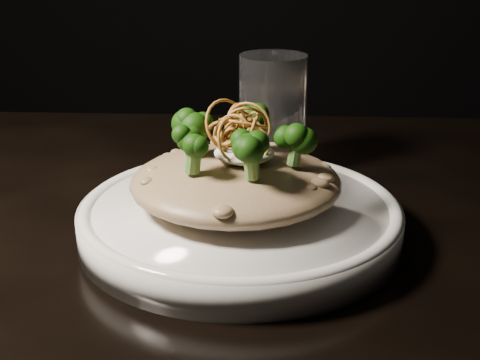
{
  "coord_description": "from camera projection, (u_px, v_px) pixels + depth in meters",
  "views": [
    {
      "loc": [
        0.11,
        -0.57,
        1.02
      ],
      "look_at": [
        0.08,
        -0.02,
        0.81
      ],
      "focal_mm": 50.0,
      "sensor_mm": 36.0,
      "label": 1
    }
  ],
  "objects": [
    {
      "name": "table",
      "position": [
        156.0,
        301.0,
        0.67
      ],
      "size": [
        1.1,
        0.8,
        0.75
      ],
      "color": "black",
      "rests_on": "ground"
    },
    {
      "name": "plate",
      "position": [
        240.0,
        221.0,
        0.61
      ],
      "size": [
        0.29,
        0.29,
        0.03
      ],
      "primitive_type": "cylinder",
      "color": "silver",
      "rests_on": "table"
    },
    {
      "name": "risotto",
      "position": [
        236.0,
        182.0,
        0.6
      ],
      "size": [
        0.19,
        0.19,
        0.04
      ],
      "primitive_type": "ellipsoid",
      "color": "brown",
      "rests_on": "plate"
    },
    {
      "name": "broccoli",
      "position": [
        242.0,
        138.0,
        0.58
      ],
      "size": [
        0.12,
        0.12,
        0.04
      ],
      "primitive_type": null,
      "color": "black",
      "rests_on": "risotto"
    },
    {
      "name": "cheese",
      "position": [
        244.0,
        153.0,
        0.59
      ],
      "size": [
        0.05,
        0.05,
        0.01
      ],
      "primitive_type": "ellipsoid",
      "color": "silver",
      "rests_on": "risotto"
    },
    {
      "name": "shallots",
      "position": [
        237.0,
        124.0,
        0.58
      ],
      "size": [
        0.06,
        0.06,
        0.04
      ],
      "primitive_type": null,
      "color": "#91561E",
      "rests_on": "cheese"
    },
    {
      "name": "drinking_glass",
      "position": [
        272.0,
        114.0,
        0.76
      ],
      "size": [
        0.09,
        0.09,
        0.13
      ],
      "primitive_type": "cylinder",
      "rotation": [
        0.0,
        0.0,
        -0.15
      ],
      "color": "white",
      "rests_on": "table"
    }
  ]
}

